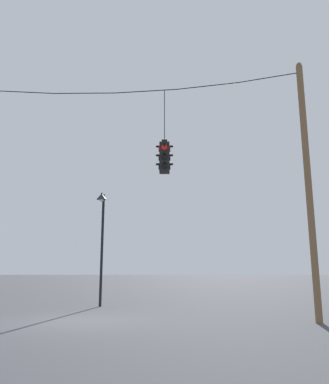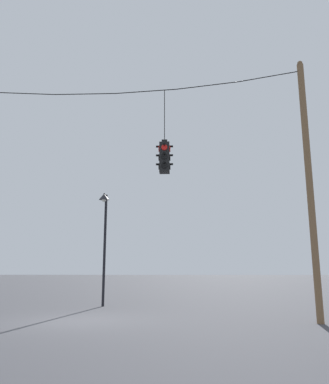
# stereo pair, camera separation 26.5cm
# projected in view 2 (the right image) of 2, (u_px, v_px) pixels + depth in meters

# --- Properties ---
(ground_plane) EXTENTS (200.00, 200.00, 0.00)m
(ground_plane) POSITION_uv_depth(u_px,v_px,m) (77.00, 321.00, 12.06)
(ground_plane) COLOR #424247
(utility_pole_right) EXTENTS (0.22, 0.22, 8.84)m
(utility_pole_right) POSITION_uv_depth(u_px,v_px,m) (309.00, 183.00, 12.30)
(utility_pole_right) COLOR brown
(utility_pole_right) RESTS_ON ground_plane
(span_wire) EXTENTS (15.22, 0.03, 0.76)m
(span_wire) POSITION_uv_depth(u_px,v_px,m) (85.00, 88.00, 13.30)
(span_wire) COLOR black
(traffic_light_near_left_pole) EXTENTS (0.58, 0.58, 3.00)m
(traffic_light_near_left_pole) POSITION_uv_depth(u_px,v_px,m) (164.00, 157.00, 12.67)
(traffic_light_near_left_pole) COLOR black
(street_lamp) EXTENTS (0.47, 0.81, 5.11)m
(street_lamp) POSITION_uv_depth(u_px,v_px,m) (104.00, 223.00, 17.26)
(street_lamp) COLOR black
(street_lamp) RESTS_ON ground_plane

